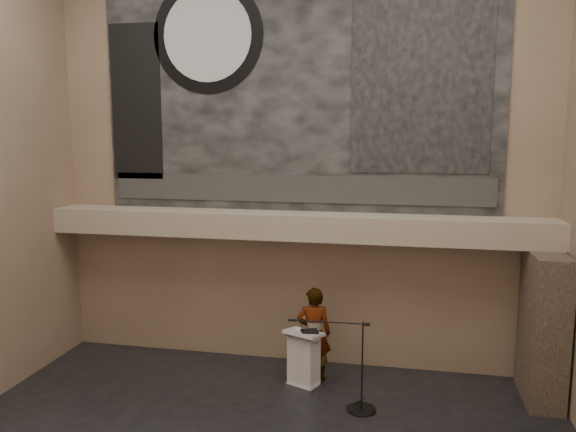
# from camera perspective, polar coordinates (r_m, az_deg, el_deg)

# --- Properties ---
(wall_back) EXTENTS (10.00, 0.02, 8.50)m
(wall_back) POSITION_cam_1_polar(r_m,az_deg,el_deg) (11.36, 0.82, 5.83)
(wall_back) COLOR #7E664F
(wall_back) RESTS_ON floor
(wall_front) EXTENTS (10.00, 0.02, 8.50)m
(wall_front) POSITION_cam_1_polar(r_m,az_deg,el_deg) (3.83, -22.27, -0.06)
(wall_front) COLOR #7E664F
(wall_front) RESTS_ON floor
(soffit) EXTENTS (10.00, 0.80, 0.50)m
(soffit) POSITION_cam_1_polar(r_m,az_deg,el_deg) (11.10, 0.42, -0.98)
(soffit) COLOR tan
(soffit) RESTS_ON wall_back
(sprinkler_left) EXTENTS (0.04, 0.04, 0.06)m
(sprinkler_left) POSITION_cam_1_polar(r_m,az_deg,el_deg) (11.52, -7.47, -2.12)
(sprinkler_left) COLOR #B2893D
(sprinkler_left) RESTS_ON soffit
(sprinkler_right) EXTENTS (0.04, 0.04, 0.06)m
(sprinkler_right) POSITION_cam_1_polar(r_m,az_deg,el_deg) (10.90, 10.22, -2.79)
(sprinkler_right) COLOR #B2893D
(sprinkler_right) RESTS_ON soffit
(banner) EXTENTS (8.00, 0.05, 5.00)m
(banner) POSITION_cam_1_polar(r_m,az_deg,el_deg) (11.35, 0.80, 13.16)
(banner) COLOR black
(banner) RESTS_ON wall_back
(banner_text_strip) EXTENTS (7.76, 0.02, 0.55)m
(banner_text_strip) POSITION_cam_1_polar(r_m,az_deg,el_deg) (11.33, 0.75, 2.79)
(banner_text_strip) COLOR #2A2A2A
(banner_text_strip) RESTS_ON banner
(banner_clock_rim) EXTENTS (2.30, 0.02, 2.30)m
(banner_clock_rim) POSITION_cam_1_polar(r_m,az_deg,el_deg) (11.90, -8.19, 17.71)
(banner_clock_rim) COLOR black
(banner_clock_rim) RESTS_ON banner
(banner_clock_face) EXTENTS (1.84, 0.02, 1.84)m
(banner_clock_face) POSITION_cam_1_polar(r_m,az_deg,el_deg) (11.89, -8.23, 17.72)
(banner_clock_face) COLOR silver
(banner_clock_face) RESTS_ON banner
(banner_building_print) EXTENTS (2.60, 0.02, 3.60)m
(banner_building_print) POSITION_cam_1_polar(r_m,az_deg,el_deg) (11.12, 13.36, 13.55)
(banner_building_print) COLOR black
(banner_building_print) RESTS_ON banner
(banner_brick_print) EXTENTS (1.10, 0.02, 3.20)m
(banner_brick_print) POSITION_cam_1_polar(r_m,az_deg,el_deg) (12.39, -15.17, 11.09)
(banner_brick_print) COLOR black
(banner_brick_print) RESTS_ON banner
(stone_pier) EXTENTS (0.60, 1.40, 2.70)m
(stone_pier) POSITION_cam_1_polar(r_m,az_deg,el_deg) (11.14, 24.50, -10.22)
(stone_pier) COLOR #3E3026
(stone_pier) RESTS_ON floor
(lectern) EXTENTS (0.80, 0.70, 1.13)m
(lectern) POSITION_cam_1_polar(r_m,az_deg,el_deg) (10.90, 1.61, -14.31)
(lectern) COLOR silver
(lectern) RESTS_ON floor
(binder) EXTENTS (0.38, 0.34, 0.04)m
(binder) POSITION_cam_1_polar(r_m,az_deg,el_deg) (10.63, 2.19, -11.64)
(binder) COLOR black
(binder) RESTS_ON lectern
(papers) EXTENTS (0.25, 0.32, 0.00)m
(papers) POSITION_cam_1_polar(r_m,az_deg,el_deg) (10.70, 1.21, -11.60)
(papers) COLOR white
(papers) RESTS_ON lectern
(speaker_person) EXTENTS (0.72, 0.52, 1.84)m
(speaker_person) POSITION_cam_1_polar(r_m,az_deg,el_deg) (11.11, 2.64, -11.83)
(speaker_person) COLOR silver
(speaker_person) RESTS_ON floor
(mic_stand) EXTENTS (1.55, 0.52, 1.60)m
(mic_stand) POSITION_cam_1_polar(r_m,az_deg,el_deg) (10.28, 7.20, -17.71)
(mic_stand) COLOR black
(mic_stand) RESTS_ON floor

